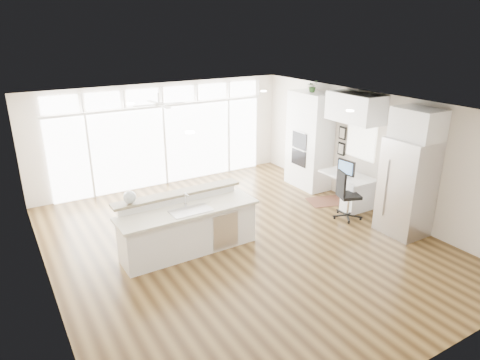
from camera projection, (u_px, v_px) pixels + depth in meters
floor at (241, 242)px, 8.57m from camera, size 7.00×8.00×0.02m
ceiling at (241, 108)px, 7.63m from camera, size 7.00×8.00×0.02m
wall_back at (163, 134)px, 11.32m from camera, size 7.00×0.04×2.70m
wall_front at (422, 281)px, 4.88m from camera, size 7.00×0.04×2.70m
wall_left at (41, 219)px, 6.41m from camera, size 0.04×8.00×2.70m
wall_right at (371, 152)px, 9.79m from camera, size 0.04×8.00×2.70m
glass_wall at (164, 146)px, 11.37m from camera, size 5.80×0.06×2.08m
transom_row at (161, 96)px, 10.92m from camera, size 5.90×0.06×0.40m
desk_window at (361, 141)px, 9.95m from camera, size 0.04×0.85×0.85m
ceiling_fan at (159, 100)px, 9.72m from camera, size 1.16×1.16×0.32m
recessed_lights at (235, 107)px, 7.80m from camera, size 3.40×3.00×0.02m
oven_cabinet at (309, 141)px, 11.12m from camera, size 0.64×1.20×2.50m
desk_nook at (347, 190)px, 10.19m from camera, size 0.72×1.30×0.76m
upper_cabinets at (355, 108)px, 9.53m from camera, size 0.64×1.30×0.64m
refrigerator at (407, 187)px, 8.64m from camera, size 0.76×0.90×2.00m
fridge_cabinet at (418, 124)px, 8.22m from camera, size 0.64×0.90×0.60m
framed_photos at (342, 141)px, 10.50m from camera, size 0.06×0.22×0.80m
kitchen_island at (189, 226)px, 8.04m from camera, size 2.70×1.06×1.07m
rug at (327, 201)px, 10.50m from camera, size 1.04×0.87×0.01m
office_chair at (349, 195)px, 9.42m from camera, size 0.72×0.69×1.11m
fishbowl at (130, 197)px, 7.67m from camera, size 0.23×0.23×0.23m
monitor at (346, 167)px, 9.95m from camera, size 0.13×0.49×0.41m
keyboard at (340, 177)px, 9.93m from camera, size 0.16×0.34×0.02m
potted_plant at (312, 87)px, 10.65m from camera, size 0.31×0.33×0.23m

